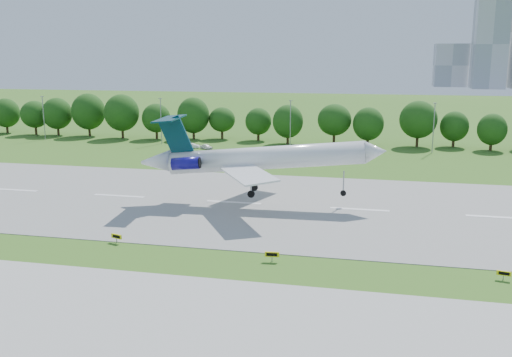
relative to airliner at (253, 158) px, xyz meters
name	(u,v)px	position (x,y,z in m)	size (l,w,h in m)	color
ground	(350,268)	(16.69, -24.80, -7.55)	(600.00, 600.00, 0.00)	#32621A
runway	(360,210)	(16.69, 0.20, -7.51)	(400.00, 45.00, 0.08)	gray
taxiway	(337,345)	(16.69, -42.80, -7.51)	(400.00, 23.00, 0.08)	#ADADA8
tree_line	(371,122)	(16.69, 67.20, -1.37)	(288.40, 8.40, 10.40)	#382314
light_poles	(360,125)	(14.19, 57.20, -1.21)	(175.90, 0.25, 12.19)	gray
airliner	(253,158)	(0.00, 0.00, 0.00)	(39.02, 28.19, 12.46)	white
taxi_sign_left	(116,236)	(-12.69, -22.49, -6.70)	(1.62, 0.69, 1.15)	gray
taxi_sign_centre	(272,254)	(7.81, -24.84, -6.68)	(1.70, 0.36, 1.19)	gray
taxi_sign_right	(504,273)	(32.72, -24.93, -6.81)	(1.44, 0.45, 1.01)	gray
service_vehicle_a	(192,146)	(-27.85, 51.91, -6.96)	(1.25, 3.60, 1.18)	white
service_vehicle_b	(206,147)	(-23.80, 50.96, -6.93)	(1.47, 3.64, 1.24)	white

